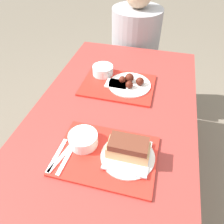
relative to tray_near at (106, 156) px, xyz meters
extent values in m
plane|color=#706656|center=(-0.04, 0.23, -0.74)|extent=(12.00, 12.00, 0.00)
cube|color=maroon|center=(-0.04, 0.23, -0.03)|extent=(0.81, 1.51, 0.04)
cylinder|color=maroon|center=(-0.38, 0.90, -0.40)|extent=(0.07, 0.07, 0.70)
cylinder|color=maroon|center=(0.31, 0.90, -0.40)|extent=(0.07, 0.07, 0.70)
cube|color=maroon|center=(-0.04, 1.20, -0.32)|extent=(0.77, 0.28, 0.04)
cylinder|color=maroon|center=(-0.36, 1.20, -0.54)|extent=(0.06, 0.06, 0.40)
cylinder|color=maroon|center=(0.29, 1.20, -0.54)|extent=(0.06, 0.06, 0.40)
cube|color=red|center=(0.00, 0.00, 0.00)|extent=(0.41, 0.29, 0.01)
cube|color=red|center=(-0.07, 0.49, 0.00)|extent=(0.41, 0.29, 0.01)
cylinder|color=white|center=(-0.11, 0.03, 0.03)|extent=(0.12, 0.12, 0.05)
cylinder|color=beige|center=(-0.11, 0.03, 0.05)|extent=(0.11, 0.11, 0.01)
cylinder|color=white|center=(0.09, 0.01, 0.01)|extent=(0.22, 0.22, 0.01)
cube|color=silver|center=(0.09, 0.01, 0.02)|extent=(0.17, 0.17, 0.01)
cube|color=#DBB275|center=(0.09, 0.01, 0.05)|extent=(0.17, 0.08, 0.05)
cube|color=brown|center=(0.09, 0.01, 0.09)|extent=(0.15, 0.08, 0.03)
cube|color=white|center=(-0.17, -0.05, 0.01)|extent=(0.06, 0.17, 0.00)
cube|color=white|center=(-0.15, -0.05, 0.01)|extent=(0.02, 0.17, 0.00)
cube|color=white|center=(-0.19, -0.05, 0.01)|extent=(0.02, 0.17, 0.00)
cylinder|color=white|center=(-0.18, 0.57, 0.03)|extent=(0.12, 0.12, 0.05)
cylinder|color=beige|center=(-0.18, 0.57, 0.05)|extent=(0.11, 0.11, 0.01)
cylinder|color=white|center=(0.00, 0.50, 0.01)|extent=(0.24, 0.24, 0.01)
sphere|color=#4C190F|center=(0.06, 0.50, 0.04)|extent=(0.05, 0.05, 0.05)
sphere|color=#4C190F|center=(-0.01, 0.52, 0.04)|extent=(0.05, 0.05, 0.05)
sphere|color=#4C190F|center=(-0.04, 0.50, 0.03)|extent=(0.04, 0.04, 0.04)
sphere|color=#4C190F|center=(0.00, 0.46, 0.03)|extent=(0.04, 0.04, 0.04)
cube|color=white|center=(-0.07, 0.48, 0.01)|extent=(0.12, 0.09, 0.01)
cylinder|color=#9E9EA3|center=(-0.08, 1.20, -0.05)|extent=(0.39, 0.39, 0.50)
camera|label=1|loc=(0.16, -0.51, 0.74)|focal=35.00mm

